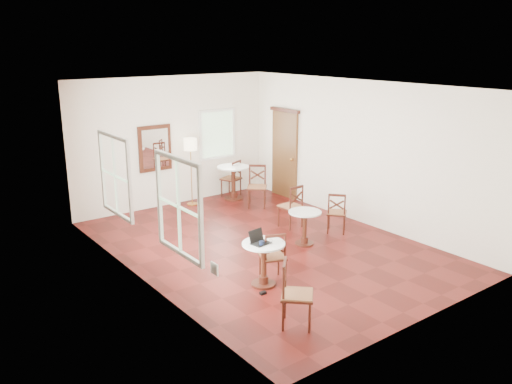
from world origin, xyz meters
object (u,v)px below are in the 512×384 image
cafe_table_mid (305,224)px  navy_mug (261,243)px  mouse (264,242)px  cafe_table_back (233,179)px  cafe_table_near (264,259)px  chair_mid_b (337,212)px  floor_lamp (190,149)px  chair_near_b (295,294)px  chair_mid_a (291,206)px  chair_back_b (257,186)px  chair_near_a (273,256)px  laptop (259,240)px  power_adapter (263,293)px  water_glass (271,242)px  chair_back_a (232,178)px

cafe_table_mid → navy_mug: 2.09m
mouse → cafe_table_back: bearing=36.4°
cafe_table_near → cafe_table_mid: (1.71, 0.93, -0.04)m
cafe_table_mid → chair_mid_b: (0.97, 0.11, 0.01)m
chair_mid_b → navy_mug: 3.01m
cafe_table_near → chair_mid_b: bearing=21.3°
cafe_table_near → floor_lamp: (1.30, 4.45, 0.90)m
chair_near_b → chair_mid_a: size_ratio=1.02×
cafe_table_near → chair_back_b: size_ratio=0.74×
chair_near_a → laptop: (-0.29, -0.01, 0.35)m
cafe_table_back → floor_lamp: (-1.03, 0.23, 0.84)m
navy_mug → power_adapter: navy_mug is taller
cafe_table_mid → cafe_table_back: size_ratio=0.79×
cafe_table_back → chair_mid_a: bearing=-94.6°
chair_near_a → power_adapter: chair_near_a is taller
mouse → water_glass: 0.12m
chair_mid_b → power_adapter: chair_mid_b is taller
chair_mid_b → chair_near_b: bearing=85.0°
chair_near_a → chair_back_a: bearing=-95.7°
chair_mid_a → chair_mid_b: chair_mid_a is taller
chair_near_b → chair_mid_a: chair_near_b is taller
chair_mid_a → chair_back_a: 2.68m
cafe_table_mid → chair_mid_a: (0.43, 0.90, 0.05)m
cafe_table_mid → chair_back_a: chair_back_a is taller
cafe_table_mid → chair_back_b: size_ratio=0.68×
chair_mid_a → chair_near_a: bearing=39.4°
water_glass → chair_back_b: bearing=55.8°
cafe_table_back → chair_near_b: bearing=-116.7°
chair_back_a → navy_mug: bearing=38.7°
cafe_table_back → chair_near_a: 4.68m
cafe_table_mid → navy_mug: bearing=-150.9°
chair_near_a → power_adapter: bearing=55.9°
cafe_table_mid → chair_near_a: bearing=-149.2°
chair_back_b → laptop: (-2.52, -3.39, 0.29)m
cafe_table_near → cafe_table_back: 4.82m
chair_near_a → navy_mug: chair_near_a is taller
laptop → power_adapter: size_ratio=3.16×
chair_mid_b → chair_back_a: chair_back_a is taller
chair_near_b → chair_back_b: chair_back_b is taller
chair_back_a → mouse: (-2.47, -4.50, 0.28)m
chair_near_a → chair_mid_a: 2.62m
chair_near_b → power_adapter: chair_near_b is taller
chair_back_b → power_adapter: chair_back_b is taller
cafe_table_back → chair_near_a: chair_near_a is taller
cafe_table_back → chair_mid_a: 2.40m
cafe_table_mid → chair_back_b: 2.61m
chair_near_b → chair_back_b: size_ratio=0.97×
chair_mid_b → navy_mug: bearing=70.5°
cafe_table_back → floor_lamp: size_ratio=0.52×
power_adapter → cafe_table_mid: bearing=31.7°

